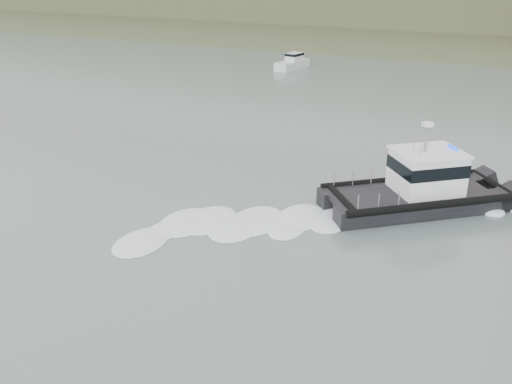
# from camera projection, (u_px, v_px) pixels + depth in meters

# --- Properties ---
(ground) EXTENTS (400.00, 400.00, 0.00)m
(ground) POSITION_uv_depth(u_px,v_px,m) (184.00, 302.00, 26.94)
(ground) COLOR slate
(ground) RESTS_ON ground
(patrol_boat) EXTENTS (12.13, 10.91, 5.84)m
(patrol_boat) POSITION_uv_depth(u_px,v_px,m) (420.00, 186.00, 36.47)
(patrol_boat) COLOR black
(patrol_boat) RESTS_ON ground
(motorboat) EXTENTS (3.39, 6.54, 3.43)m
(motorboat) POSITION_uv_depth(u_px,v_px,m) (293.00, 63.00, 81.37)
(motorboat) COLOR silver
(motorboat) RESTS_ON ground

